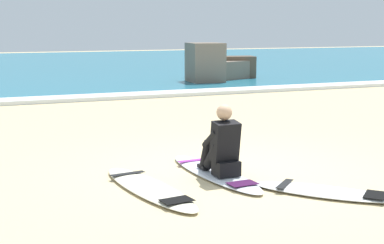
{
  "coord_description": "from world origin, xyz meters",
  "views": [
    {
      "loc": [
        -3.56,
        -7.06,
        2.04
      ],
      "look_at": [
        -0.17,
        1.05,
        0.55
      ],
      "focal_mm": 53.11,
      "sensor_mm": 36.0,
      "label": 1
    }
  ],
  "objects_px": {
    "surfer_seated": "(222,147)",
    "surfboard_spare_far": "(325,192)",
    "surfboard_main": "(214,173)",
    "surfboard_spare_near": "(149,188)"
  },
  "relations": [
    {
      "from": "surfer_seated",
      "to": "surfboard_spare_far",
      "type": "height_order",
      "value": "surfer_seated"
    },
    {
      "from": "surfboard_main",
      "to": "surfboard_spare_far",
      "type": "xyz_separation_m",
      "value": [
        0.87,
        -1.35,
        0.0
      ]
    },
    {
      "from": "surfer_seated",
      "to": "surfboard_spare_far",
      "type": "bearing_deg",
      "value": -53.26
    },
    {
      "from": "surfboard_spare_near",
      "to": "surfer_seated",
      "type": "bearing_deg",
      "value": 7.55
    },
    {
      "from": "surfboard_spare_near",
      "to": "surfboard_spare_far",
      "type": "xyz_separation_m",
      "value": [
        1.95,
        -1.0,
        0.0
      ]
    },
    {
      "from": "surfboard_main",
      "to": "surfboard_spare_far",
      "type": "distance_m",
      "value": 1.61
    },
    {
      "from": "surfboard_main",
      "to": "surfboard_spare_near",
      "type": "relative_size",
      "value": 1.01
    },
    {
      "from": "surfer_seated",
      "to": "surfboard_spare_far",
      "type": "relative_size",
      "value": 0.55
    },
    {
      "from": "surfer_seated",
      "to": "surfboard_spare_near",
      "type": "relative_size",
      "value": 0.4
    },
    {
      "from": "surfer_seated",
      "to": "surfboard_spare_far",
      "type": "distance_m",
      "value": 1.48
    }
  ]
}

